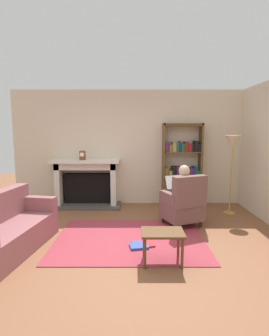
# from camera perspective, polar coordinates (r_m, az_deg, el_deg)

# --- Properties ---
(ground) EXTENTS (14.00, 14.00, 0.00)m
(ground) POSITION_cam_1_polar(r_m,az_deg,el_deg) (4.21, -1.34, -16.65)
(ground) COLOR brown
(back_wall) EXTENTS (5.60, 0.10, 2.70)m
(back_wall) POSITION_cam_1_polar(r_m,az_deg,el_deg) (6.39, -0.96, 4.36)
(back_wall) COLOR beige
(back_wall) RESTS_ON ground
(side_wall_right) EXTENTS (0.10, 5.20, 2.70)m
(side_wall_right) POSITION_cam_1_polar(r_m,az_deg,el_deg) (5.71, 26.58, 3.07)
(side_wall_right) COLOR beige
(side_wall_right) RESTS_ON ground
(area_rug) EXTENTS (2.40, 1.80, 0.01)m
(area_rug) POSITION_cam_1_polar(r_m,az_deg,el_deg) (4.49, -1.27, -14.98)
(area_rug) COLOR #9E3542
(area_rug) RESTS_ON ground
(fireplace) EXTENTS (1.60, 0.64, 1.10)m
(fireplace) POSITION_cam_1_polar(r_m,az_deg,el_deg) (6.34, -10.46, -2.82)
(fireplace) COLOR #4C4742
(fireplace) RESTS_ON ground
(mantel_clock) EXTENTS (0.14, 0.14, 0.21)m
(mantel_clock) POSITION_cam_1_polar(r_m,az_deg,el_deg) (6.17, -11.36, 2.66)
(mantel_clock) COLOR brown
(mantel_clock) RESTS_ON fireplace
(bookshelf) EXTENTS (0.90, 0.32, 1.92)m
(bookshelf) POSITION_cam_1_polar(r_m,az_deg,el_deg) (6.32, 9.88, 0.12)
(bookshelf) COLOR brown
(bookshelf) RESTS_ON ground
(armchair_reading) EXTENTS (0.83, 0.82, 0.97)m
(armchair_reading) POSITION_cam_1_polar(r_m,az_deg,el_deg) (5.01, 10.28, -7.55)
(armchair_reading) COLOR #331E14
(armchair_reading) RESTS_ON ground
(seated_reader) EXTENTS (0.50, 0.59, 1.14)m
(seated_reader) POSITION_cam_1_polar(r_m,az_deg,el_deg) (5.06, 9.60, -5.09)
(seated_reader) COLOR silver
(seated_reader) RESTS_ON ground
(sofa_floral) EXTENTS (0.96, 1.79, 0.85)m
(sofa_floral) POSITION_cam_1_polar(r_m,az_deg,el_deg) (4.37, -26.12, -12.05)
(sofa_floral) COLOR #94585C
(sofa_floral) RESTS_ON ground
(side_table) EXTENTS (0.56, 0.39, 0.44)m
(side_table) POSITION_cam_1_polar(r_m,az_deg,el_deg) (3.65, 5.78, -14.37)
(side_table) COLOR brown
(side_table) RESTS_ON ground
(scattered_books) EXTENTS (0.40, 0.35, 0.04)m
(scattered_books) POSITION_cam_1_polar(r_m,az_deg,el_deg) (4.22, 1.09, -16.21)
(scattered_books) COLOR red
(scattered_books) RESTS_ON area_rug
(floor_lamp) EXTENTS (0.32, 0.32, 1.66)m
(floor_lamp) POSITION_cam_1_polar(r_m,az_deg,el_deg) (5.86, 19.97, 4.06)
(floor_lamp) COLOR #B7933F
(floor_lamp) RESTS_ON ground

